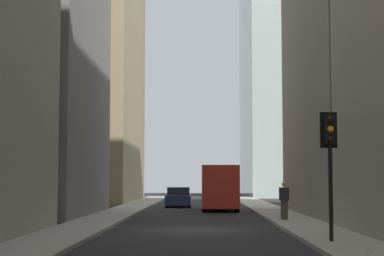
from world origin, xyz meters
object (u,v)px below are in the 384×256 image
traffic_light_foreground (330,146)px  pedestrian (284,199)px  sedan_navy (179,198)px  delivery_truck (219,188)px

traffic_light_foreground → pedestrian: (10.48, 0.05, -1.92)m
sedan_navy → pedestrian: (-16.61, -5.47, 0.42)m
delivery_truck → traffic_light_foreground: 22.08m
delivery_truck → sedan_navy: size_ratio=1.50×
sedan_navy → delivery_truck: bearing=-151.9°
delivery_truck → traffic_light_foreground: bearing=-172.9°
sedan_navy → traffic_light_foreground: size_ratio=1.10×
traffic_light_foreground → pedestrian: traffic_light_foreground is taller
pedestrian → traffic_light_foreground: bearing=-179.7°
sedan_navy → traffic_light_foreground: 27.75m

